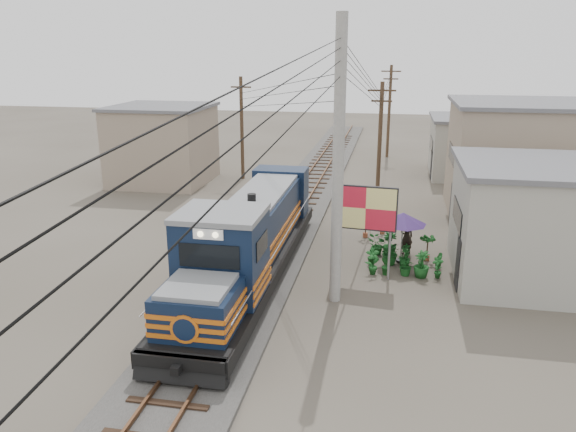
% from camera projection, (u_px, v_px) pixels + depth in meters
% --- Properties ---
extents(ground, '(120.00, 120.00, 0.00)m').
position_uv_depth(ground, '(246.00, 287.00, 21.72)').
color(ground, '#473F35').
rests_on(ground, ground).
extents(ballast, '(3.60, 70.00, 0.16)m').
position_uv_depth(ballast, '(292.00, 213.00, 31.10)').
color(ballast, '#595651').
rests_on(ballast, ground).
extents(track, '(1.15, 70.00, 0.12)m').
position_uv_depth(track, '(292.00, 210.00, 31.05)').
color(track, '#51331E').
rests_on(track, ground).
extents(locomotive, '(2.78, 15.11, 3.74)m').
position_uv_depth(locomotive, '(249.00, 242.00, 21.78)').
color(locomotive, black).
rests_on(locomotive, ground).
extents(utility_pole_main, '(0.40, 0.40, 10.00)m').
position_uv_depth(utility_pole_main, '(338.00, 166.00, 19.17)').
color(utility_pole_main, '#9E9B93').
rests_on(utility_pole_main, ground).
extents(wooden_pole_mid, '(1.60, 0.24, 7.00)m').
position_uv_depth(wooden_pole_mid, '(380.00, 139.00, 33.01)').
color(wooden_pole_mid, '#4C3826').
rests_on(wooden_pole_mid, ground).
extents(wooden_pole_far, '(1.60, 0.24, 7.50)m').
position_uv_depth(wooden_pole_far, '(389.00, 110.00, 46.04)').
color(wooden_pole_far, '#4C3826').
rests_on(wooden_pole_far, ground).
extents(wooden_pole_left, '(1.60, 0.24, 7.00)m').
position_uv_depth(wooden_pole_left, '(242.00, 126.00, 38.47)').
color(wooden_pole_left, '#4C3826').
rests_on(wooden_pole_left, ground).
extents(power_lines, '(9.65, 19.00, 3.30)m').
position_uv_depth(power_lines, '(284.00, 75.00, 27.54)').
color(power_lines, black).
rests_on(power_lines, ground).
extents(shophouse_front, '(7.35, 6.30, 4.70)m').
position_uv_depth(shophouse_front, '(551.00, 223.00, 21.80)').
color(shophouse_front, '#99978B').
rests_on(shophouse_front, ground).
extents(shophouse_mid, '(8.40, 7.35, 6.20)m').
position_uv_depth(shophouse_mid, '(530.00, 160.00, 29.86)').
color(shophouse_mid, gray).
rests_on(shophouse_mid, ground).
extents(shophouse_back, '(6.30, 6.30, 4.20)m').
position_uv_depth(shophouse_back, '(475.00, 146.00, 39.82)').
color(shophouse_back, '#99978B').
rests_on(shophouse_back, ground).
extents(shophouse_left, '(6.30, 6.30, 5.20)m').
position_uv_depth(shophouse_left, '(163.00, 144.00, 37.79)').
color(shophouse_left, gray).
rests_on(shophouse_left, ground).
extents(billboard, '(2.44, 0.37, 3.78)m').
position_uv_depth(billboard, '(366.00, 211.00, 21.87)').
color(billboard, '#99999E').
rests_on(billboard, ground).
extents(market_umbrella, '(2.36, 2.36, 2.22)m').
position_uv_depth(market_umbrella, '(403.00, 219.00, 23.69)').
color(market_umbrella, black).
rests_on(market_umbrella, ground).
extents(vendor, '(0.69, 0.59, 1.61)m').
position_uv_depth(vendor, '(407.00, 237.00, 24.93)').
color(vendor, black).
rests_on(vendor, ground).
extents(plant_nursery, '(3.23, 3.05, 1.13)m').
position_uv_depth(plant_nursery, '(395.00, 256.00, 23.62)').
color(plant_nursery, '#154C1A').
rests_on(plant_nursery, ground).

